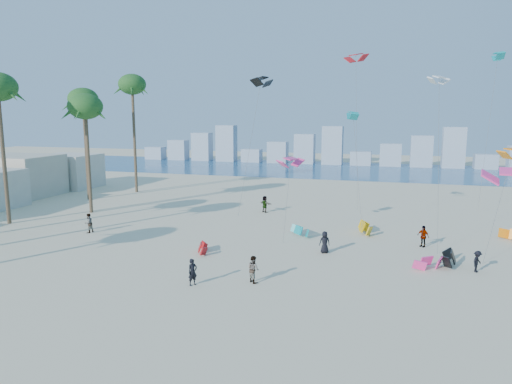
# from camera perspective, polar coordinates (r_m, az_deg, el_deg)

# --- Properties ---
(ground) EXTENTS (220.00, 220.00, 0.00)m
(ground) POSITION_cam_1_polar(r_m,az_deg,el_deg) (28.09, -15.64, -14.11)
(ground) COLOR beige
(ground) RESTS_ON ground
(ocean) EXTENTS (220.00, 220.00, 0.00)m
(ocean) POSITION_cam_1_polar(r_m,az_deg,el_deg) (95.39, 7.68, 2.78)
(ocean) COLOR navy
(ocean) RESTS_ON ground
(kitesurfer_near) EXTENTS (0.72, 0.78, 1.78)m
(kitesurfer_near) POSITION_cam_1_polar(r_m,az_deg,el_deg) (31.19, -7.74, -9.66)
(kitesurfer_near) COLOR black
(kitesurfer_near) RESTS_ON ground
(kitesurfer_mid) EXTENTS (1.11, 1.09, 1.81)m
(kitesurfer_mid) POSITION_cam_1_polar(r_m,az_deg,el_deg) (31.44, -0.33, -9.38)
(kitesurfer_mid) COLOR gray
(kitesurfer_mid) RESTS_ON ground
(kitesurfers_far) EXTENTS (41.78, 16.75, 1.88)m
(kitesurfers_far) POSITION_cam_1_polar(r_m,az_deg,el_deg) (43.10, 5.72, -4.20)
(kitesurfers_far) COLOR black
(kitesurfers_far) RESTS_ON ground
(grounded_kites) EXTENTS (27.91, 13.21, 1.00)m
(grounded_kites) POSITION_cam_1_polar(r_m,az_deg,el_deg) (41.24, 16.52, -5.82)
(grounded_kites) COLOR #B61215
(grounded_kites) RESTS_ON ground
(flying_kites) EXTENTS (32.20, 40.57, 18.65)m
(flying_kites) POSITION_cam_1_polar(r_m,az_deg,el_deg) (48.12, 17.44, 10.87)
(flying_kites) COLOR #FD388F
(flying_kites) RESTS_ON ground
(palm_row) EXTENTS (9.13, 44.80, 16.53)m
(palm_row) POSITION_cam_1_polar(r_m,az_deg,el_deg) (52.05, -27.46, 9.66)
(palm_row) COLOR brown
(palm_row) RESTS_ON ground
(distant_skyline) EXTENTS (85.00, 3.00, 8.40)m
(distant_skyline) POSITION_cam_1_polar(r_m,az_deg,el_deg) (105.11, 7.90, 5.09)
(distant_skyline) COLOR #9EADBF
(distant_skyline) RESTS_ON ground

